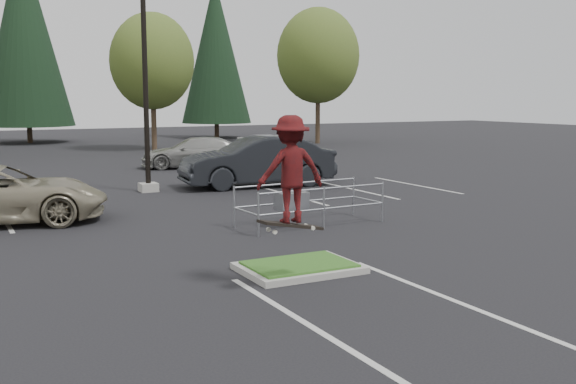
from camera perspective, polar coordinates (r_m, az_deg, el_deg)
name	(u,v)px	position (r m, az deg, el deg)	size (l,w,h in m)	color
ground	(299,271)	(13.01, 0.94, -6.71)	(120.00, 120.00, 0.00)	black
grass_median	(299,267)	(12.99, 0.94, -6.37)	(2.20, 1.60, 0.16)	#A3A198
stall_lines	(143,224)	(18.01, -12.14, -2.71)	(22.62, 17.60, 0.01)	beige
light_pole	(145,60)	(23.98, -12.04, 10.89)	(0.70, 0.60, 10.12)	#A3A198
decid_c	(152,64)	(42.65, -11.45, 10.56)	(5.12, 5.12, 8.38)	#38281C
decid_d	(318,59)	(47.91, 2.53, 11.21)	(5.76, 5.76, 9.43)	#38281C
conif_b	(24,31)	(52.09, -21.43, 12.56)	(6.38, 6.38, 14.50)	#38281C
conif_c	(216,51)	(54.48, -6.15, 11.79)	(5.50, 5.50, 12.50)	#38281C
cart_corral	(296,200)	(17.27, 0.67, -0.72)	(3.86, 1.55, 1.07)	#97999F
skateboarder	(291,170)	(11.43, 0.24, 1.88)	(1.25, 0.81, 2.01)	black
car_r_charc	(257,161)	(24.99, -2.61, 2.61)	(1.97, 5.64, 1.86)	black
car_far_silver	(196,152)	(31.85, -7.80, 3.34)	(2.00, 4.91, 1.43)	#9E9E99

